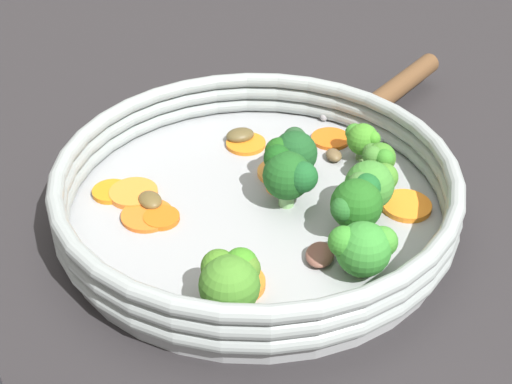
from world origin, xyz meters
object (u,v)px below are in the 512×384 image
object	(u,v)px
carrot_slice_5	(162,218)
broccoli_floret_5	(357,203)
carrot_slice_2	(406,206)
skillet	(256,211)
broccoli_floret_0	(231,279)
carrot_slice_8	(111,192)
carrot_slice_3	(331,139)
mushroom_piece_2	(240,135)
broccoli_floret_7	(288,174)
broccoli_floret_4	(292,151)
carrot_slice_6	(147,215)
broccoli_floret_1	(379,158)
carrot_slice_4	(134,193)
carrot_slice_7	(246,144)
carrot_slice_1	(281,172)
carrot_slice_9	(281,186)
broccoli_floret_2	(370,185)
carrot_slice_0	(238,283)
broccoli_floret_3	(363,248)
mushroom_piece_3	(334,155)
mushroom_piece_1	(150,200)
mushroom_piece_0	(320,255)
broccoli_floret_6	(362,139)

from	to	relation	value
carrot_slice_5	broccoli_floret_5	distance (m)	0.17
carrot_slice_2	skillet	bearing A→B (deg)	73.52
broccoli_floret_0	broccoli_floret_5	size ratio (longest dim) A/B	0.96
carrot_slice_8	carrot_slice_3	bearing A→B (deg)	-80.84
mushroom_piece_2	carrot_slice_3	bearing A→B (deg)	-104.14
carrot_slice_8	broccoli_floret_7	bearing A→B (deg)	-110.33
carrot_slice_2	mushroom_piece_2	world-z (taller)	mushroom_piece_2
carrot_slice_5	broccoli_floret_4	distance (m)	0.14
broccoli_floret_0	carrot_slice_2	bearing A→B (deg)	-66.18
mushroom_piece_2	carrot_slice_5	bearing A→B (deg)	138.62
carrot_slice_6	broccoli_floret_1	xyz separation A→B (m)	(0.00, -0.22, 0.02)
carrot_slice_2	mushroom_piece_2	distance (m)	0.19
carrot_slice_6	carrot_slice_5	bearing A→B (deg)	-124.32
carrot_slice_4	carrot_slice_7	bearing A→B (deg)	-64.47
carrot_slice_1	carrot_slice_8	bearing A→B (deg)	86.75
carrot_slice_9	broccoli_floret_2	world-z (taller)	broccoli_floret_2
carrot_slice_0	carrot_slice_9	bearing A→B (deg)	-30.48
carrot_slice_3	broccoli_floret_3	world-z (taller)	broccoli_floret_3
carrot_slice_3	carrot_slice_9	size ratio (longest dim) A/B	1.39
broccoli_floret_2	mushroom_piece_2	distance (m)	0.17
broccoli_floret_0	mushroom_piece_3	size ratio (longest dim) A/B	2.57
carrot_slice_9	carrot_slice_0	bearing A→B (deg)	149.52
carrot_slice_4	carrot_slice_7	world-z (taller)	carrot_slice_4
carrot_slice_4	mushroom_piece_1	bearing A→B (deg)	-144.33
carrot_slice_5	carrot_slice_7	xyz separation A→B (m)	(0.10, -0.10, -0.00)
mushroom_piece_0	broccoli_floret_2	bearing A→B (deg)	-52.36
carrot_slice_1	mushroom_piece_3	xyz separation A→B (m)	(0.01, -0.06, 0.00)
carrot_slice_4	carrot_slice_8	bearing A→B (deg)	66.99
skillet	carrot_slice_9	bearing A→B (deg)	-56.22
broccoli_floret_1	broccoli_floret_6	world-z (taller)	same
carrot_slice_0	broccoli_floret_2	world-z (taller)	broccoli_floret_2
carrot_slice_8	mushroom_piece_0	xyz separation A→B (m)	(-0.14, -0.16, 0.00)
carrot_slice_2	broccoli_floret_1	xyz separation A→B (m)	(0.05, 0.01, 0.02)
broccoli_floret_3	broccoli_floret_5	bearing A→B (deg)	-14.48
broccoli_floret_3	broccoli_floret_6	world-z (taller)	broccoli_floret_3
skillet	broccoli_floret_5	bearing A→B (deg)	-130.56
carrot_slice_1	broccoli_floret_2	world-z (taller)	broccoli_floret_2
mushroom_piece_0	carrot_slice_4	bearing A→B (deg)	47.40
mushroom_piece_3	carrot_slice_6	bearing A→B (deg)	103.52
carrot_slice_8	carrot_slice_9	world-z (taller)	carrot_slice_8
carrot_slice_8	broccoli_floret_1	size ratio (longest dim) A/B	0.88
carrot_slice_1	carrot_slice_7	world-z (taller)	same
broccoli_floret_6	mushroom_piece_0	xyz separation A→B (m)	(-0.14, 0.09, -0.02)
broccoli_floret_5	broccoli_floret_0	bearing A→B (deg)	115.35
broccoli_floret_6	carrot_slice_1	bearing A→B (deg)	94.48
carrot_slice_5	broccoli_floret_3	bearing A→B (deg)	-126.55
broccoli_floret_0	broccoli_floret_2	size ratio (longest dim) A/B	0.99
mushroom_piece_0	broccoli_floret_6	bearing A→B (deg)	-33.35
broccoli_floret_4	mushroom_piece_2	size ratio (longest dim) A/B	1.70
carrot_slice_5	broccoli_floret_2	world-z (taller)	broccoli_floret_2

